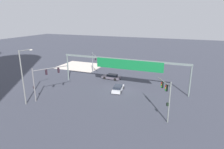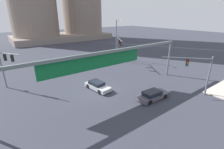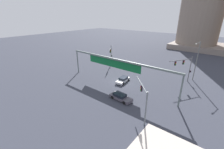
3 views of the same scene
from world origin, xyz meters
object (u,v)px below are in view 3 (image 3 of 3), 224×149
object	(u,v)px
traffic_signal_near_corner	(185,65)
traffic_signal_opposite_side	(144,97)
sedan_car_approaching	(121,97)
traffic_signal_cross_street	(111,53)
streetlamp_curved_arm	(197,59)
sedan_car_waiting_far	(123,80)

from	to	relation	value
traffic_signal_near_corner	traffic_signal_opposite_side	size ratio (longest dim) A/B	1.11
traffic_signal_near_corner	traffic_signal_opposite_side	world-z (taller)	traffic_signal_near_corner
traffic_signal_opposite_side	sedan_car_approaching	world-z (taller)	traffic_signal_opposite_side
traffic_signal_cross_street	streetlamp_curved_arm	world-z (taller)	streetlamp_curved_arm
traffic_signal_cross_street	streetlamp_curved_arm	size ratio (longest dim) A/B	0.65
traffic_signal_opposite_side	streetlamp_curved_arm	xyz separation A→B (m)	(2.59, 20.75, 1.58)
sedan_car_approaching	sedan_car_waiting_far	size ratio (longest dim) A/B	1.02
traffic_signal_near_corner	streetlamp_curved_arm	distance (m)	3.49
traffic_signal_near_corner	sedan_car_approaching	size ratio (longest dim) A/B	1.32
traffic_signal_near_corner	traffic_signal_cross_street	bearing A→B (deg)	-57.25
sedan_car_approaching	sedan_car_waiting_far	world-z (taller)	same
traffic_signal_opposite_side	sedan_car_approaching	distance (m)	7.06
traffic_signal_opposite_side	traffic_signal_near_corner	bearing A→B (deg)	-45.77
sedan_car_approaching	traffic_signal_opposite_side	bearing A→B (deg)	-18.57
traffic_signal_opposite_side	sedan_car_waiting_far	bearing A→B (deg)	4.63
traffic_signal_opposite_side	sedan_car_waiting_far	size ratio (longest dim) A/B	1.21
traffic_signal_cross_street	streetlamp_curved_arm	distance (m)	23.23
traffic_signal_near_corner	traffic_signal_cross_street	xyz separation A→B (m)	(-21.29, -0.60, -0.19)
sedan_car_waiting_far	traffic_signal_opposite_side	bearing A→B (deg)	40.06
sedan_car_approaching	sedan_car_waiting_far	bearing A→B (deg)	125.34
traffic_signal_cross_street	streetlamp_curved_arm	bearing A→B (deg)	66.06
traffic_signal_near_corner	traffic_signal_cross_street	world-z (taller)	traffic_signal_cross_street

